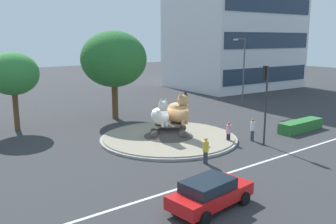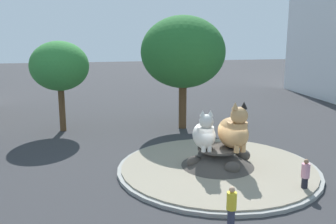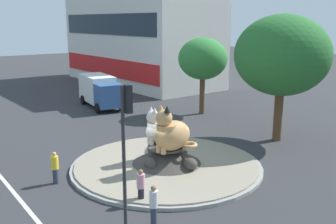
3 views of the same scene
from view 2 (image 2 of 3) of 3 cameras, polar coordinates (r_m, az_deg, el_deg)
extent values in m
plane|color=#333335|center=(20.42, 7.63, -8.89)|extent=(160.00, 160.00, 0.00)
cylinder|color=gray|center=(20.38, 7.64, -8.66)|extent=(10.81, 10.81, 0.18)
cylinder|color=gray|center=(20.34, 7.65, -8.32)|extent=(10.38, 10.38, 0.08)
cone|color=#423D38|center=(20.16, 7.69, -6.86)|extent=(3.92, 3.92, 1.02)
cylinder|color=#423D38|center=(20.02, 7.73, -5.64)|extent=(2.16, 2.16, 0.12)
ellipsoid|color=#423D38|center=(21.13, 11.50, -6.60)|extent=(0.83, 0.76, 0.67)
ellipsoid|color=#423D38|center=(21.53, 5.31, -6.41)|extent=(0.51, 0.45, 0.41)
ellipsoid|color=#423D38|center=(19.79, 4.10, -7.70)|extent=(0.81, 0.57, 0.65)
ellipsoid|color=#423D38|center=(19.15, 9.93, -8.52)|extent=(0.84, 0.59, 0.67)
ellipsoid|color=silver|center=(19.69, 5.58, -3.64)|extent=(1.35, 1.96, 1.36)
cylinder|color=silver|center=(19.30, 5.82, -3.50)|extent=(0.96, 0.96, 0.85)
sphere|color=silver|center=(18.99, 5.96, -1.46)|extent=(0.75, 0.75, 0.75)
torus|color=silver|center=(20.62, 5.92, -4.49)|extent=(0.81, 0.81, 0.17)
cone|color=silver|center=(18.94, 6.59, -0.17)|extent=(0.33, 0.33, 0.31)
cone|color=silver|center=(18.85, 5.38, -0.20)|extent=(0.33, 0.33, 0.31)
cylinder|color=silver|center=(19.24, 6.43, -5.62)|extent=(0.24, 0.24, 0.34)
cylinder|color=silver|center=(19.17, 5.53, -5.67)|extent=(0.24, 0.24, 0.34)
ellipsoid|color=tan|center=(19.89, 10.00, -3.20)|extent=(1.64, 2.37, 1.63)
cylinder|color=tan|center=(19.46, 10.63, -3.01)|extent=(1.16, 1.16, 1.02)
sphere|color=tan|center=(19.11, 10.97, -0.54)|extent=(0.90, 0.90, 0.90)
torus|color=tan|center=(21.01, 9.67, -4.21)|extent=(1.10, 1.10, 0.20)
cone|color=black|center=(19.13, 11.68, 1.03)|extent=(0.40, 0.40, 0.37)
cone|color=tan|center=(18.89, 10.37, 0.95)|extent=(0.40, 0.40, 0.37)
cylinder|color=tan|center=(19.46, 11.54, -5.49)|extent=(0.29, 0.29, 0.41)
cylinder|color=tan|center=(19.29, 10.57, -5.61)|extent=(0.29, 0.29, 0.41)
cylinder|color=brown|center=(28.63, 2.27, 0.80)|extent=(0.60, 0.60, 3.35)
ellipsoid|color=#286B2D|center=(28.11, 2.34, 9.28)|extent=(6.38, 6.38, 5.43)
cylinder|color=brown|center=(28.91, -16.06, 0.30)|extent=(0.46, 0.46, 3.21)
ellipsoid|color=#337F38|center=(28.44, -16.45, 6.86)|extent=(4.30, 4.30, 3.65)
cylinder|color=#33384C|center=(14.70, 9.72, -16.00)|extent=(0.29, 0.29, 0.79)
cylinder|color=yellow|center=(14.37, 9.83, -13.41)|extent=(0.38, 0.38, 0.68)
sphere|color=tan|center=(14.18, 9.89, -11.75)|extent=(0.23, 0.23, 0.23)
cylinder|color=black|center=(18.50, 20.36, -10.58)|extent=(0.29, 0.29, 0.77)
cylinder|color=pink|center=(18.24, 20.52, -8.50)|extent=(0.38, 0.38, 0.67)
sphere|color=#936B4C|center=(18.10, 20.63, -7.18)|extent=(0.22, 0.22, 0.22)
camera|label=1|loc=(11.08, -123.77, -3.75)|focal=38.73mm
camera|label=3|loc=(24.12, 65.76, 7.19)|focal=41.80mm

